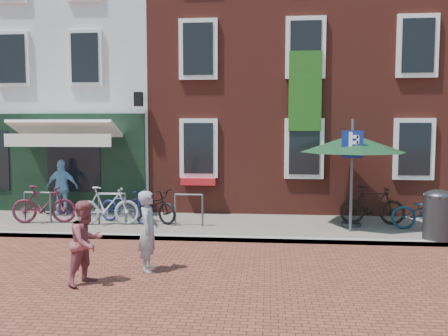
# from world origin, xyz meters

# --- Properties ---
(ground) EXTENTS (80.00, 80.00, 0.00)m
(ground) POSITION_xyz_m (0.00, 0.00, 0.00)
(ground) COLOR brown
(sidewalk) EXTENTS (24.00, 3.00, 0.10)m
(sidewalk) POSITION_xyz_m (1.00, 1.50, 0.05)
(sidewalk) COLOR slate
(sidewalk) RESTS_ON ground
(building_stucco) EXTENTS (8.00, 8.00, 9.00)m
(building_stucco) POSITION_xyz_m (-5.00, 7.00, 4.50)
(building_stucco) COLOR silver
(building_stucco) RESTS_ON ground
(building_brick_mid) EXTENTS (6.00, 8.00, 10.00)m
(building_brick_mid) POSITION_xyz_m (2.00, 7.00, 5.00)
(building_brick_mid) COLOR maroon
(building_brick_mid) RESTS_ON ground
(building_brick_right) EXTENTS (6.00, 8.00, 10.00)m
(building_brick_right) POSITION_xyz_m (8.00, 7.00, 5.00)
(building_brick_right) COLOR maroon
(building_brick_right) RESTS_ON ground
(litter_bin) EXTENTS (0.65, 0.65, 1.19)m
(litter_bin) POSITION_xyz_m (6.29, 0.30, 0.72)
(litter_bin) COLOR #333335
(litter_bin) RESTS_ON sidewalk
(parking_sign) EXTENTS (0.50, 0.08, 2.70)m
(parking_sign) POSITION_xyz_m (4.48, 0.92, 1.82)
(parking_sign) COLOR #4C4C4F
(parking_sign) RESTS_ON sidewalk
(parasol) EXTENTS (2.62, 2.62, 2.43)m
(parasol) POSITION_xyz_m (4.61, 1.60, 2.28)
(parasol) COLOR #4C4C4F
(parasol) RESTS_ON sidewalk
(woman) EXTENTS (0.38, 0.55, 1.47)m
(woman) POSITION_xyz_m (0.35, -2.29, 0.73)
(woman) COLOR gray
(woman) RESTS_ON ground
(boy) EXTENTS (0.76, 0.84, 1.40)m
(boy) POSITION_xyz_m (-0.49, -3.08, 0.70)
(boy) COLOR #904348
(boy) RESTS_ON ground
(cafe_person) EXTENTS (0.93, 0.39, 1.58)m
(cafe_person) POSITION_xyz_m (-3.38, 2.44, 0.89)
(cafe_person) COLOR #86BFE5
(cafe_person) RESTS_ON sidewalk
(bicycle_1) EXTENTS (1.70, 0.72, 0.99)m
(bicycle_1) POSITION_xyz_m (-3.33, 1.20, 0.60)
(bicycle_1) COLOR #501526
(bicycle_1) RESTS_ON sidewalk
(bicycle_2) EXTENTS (1.80, 1.16, 0.89)m
(bicycle_2) POSITION_xyz_m (-1.20, 1.44, 0.55)
(bicycle_2) COLOR navy
(bicycle_2) RESTS_ON sidewalk
(bicycle_3) EXTENTS (1.69, 0.68, 0.99)m
(bicycle_3) POSITION_xyz_m (-1.61, 1.14, 0.60)
(bicycle_3) COLOR #ABABAD
(bicycle_3) RESTS_ON sidewalk
(bicycle_4) EXTENTS (1.77, 1.35, 0.89)m
(bicycle_4) POSITION_xyz_m (-0.57, 1.59, 0.55)
(bicycle_4) COLOR black
(bicycle_4) RESTS_ON sidewalk
(bicycle_5) EXTENTS (1.68, 0.59, 0.99)m
(bicycle_5) POSITION_xyz_m (5.18, 1.85, 0.60)
(bicycle_5) COLOR black
(bicycle_5) RESTS_ON sidewalk
(bicycle_6) EXTENTS (1.76, 0.79, 0.89)m
(bicycle_6) POSITION_xyz_m (6.38, 1.27, 0.55)
(bicycle_6) COLOR #0E344B
(bicycle_6) RESTS_ON sidewalk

